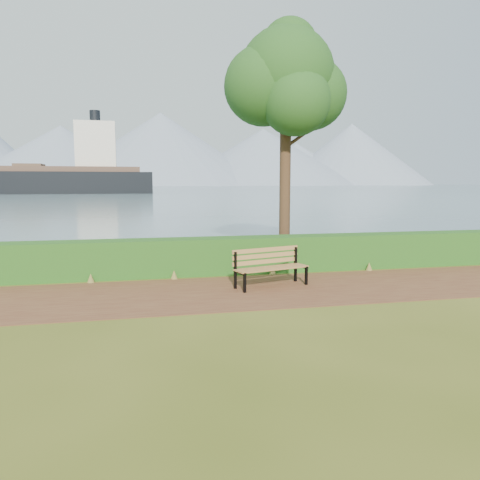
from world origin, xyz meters
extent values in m
plane|color=#455017|center=(0.00, 0.00, 0.00)|extent=(140.00, 140.00, 0.00)
cube|color=#552A1D|center=(0.00, 0.30, 0.01)|extent=(40.00, 3.40, 0.01)
cube|color=#124113|center=(0.00, 2.60, 0.50)|extent=(32.00, 0.85, 1.00)
cube|color=#455E6F|center=(0.00, 260.00, 0.01)|extent=(700.00, 510.00, 0.00)
cone|color=gray|center=(-60.00, 395.00, 24.00)|extent=(160.00, 160.00, 48.00)
cone|color=gray|center=(20.00, 405.00, 31.00)|extent=(190.00, 190.00, 62.00)
cone|color=gray|center=(110.00, 400.00, 25.00)|extent=(170.00, 170.00, 50.00)
cone|color=gray|center=(200.00, 410.00, 29.00)|extent=(150.00, 150.00, 58.00)
cone|color=gray|center=(-10.00, 430.00, 17.50)|extent=(120.00, 120.00, 35.00)
cone|color=gray|center=(150.00, 425.00, 20.00)|extent=(130.00, 130.00, 40.00)
cube|color=black|center=(0.36, 0.14, 0.23)|extent=(0.07, 0.07, 0.47)
cube|color=black|center=(0.24, 0.58, 0.45)|extent=(0.07, 0.07, 0.90)
cube|color=black|center=(0.30, 0.36, 0.44)|extent=(0.20, 0.53, 0.05)
cube|color=black|center=(2.05, 0.62, 0.23)|extent=(0.07, 0.07, 0.47)
cube|color=black|center=(1.92, 1.06, 0.45)|extent=(0.07, 0.07, 0.90)
cube|color=black|center=(1.98, 0.84, 0.44)|extent=(0.20, 0.53, 0.05)
cube|color=olive|center=(1.20, 0.41, 0.47)|extent=(1.83, 0.61, 0.04)
cube|color=olive|center=(1.16, 0.54, 0.47)|extent=(1.83, 0.61, 0.04)
cube|color=olive|center=(1.12, 0.66, 0.47)|extent=(1.83, 0.61, 0.04)
cube|color=olive|center=(1.09, 0.79, 0.47)|extent=(1.83, 0.61, 0.04)
cube|color=olive|center=(1.07, 0.85, 0.59)|extent=(1.81, 0.57, 0.11)
cube|color=olive|center=(1.07, 0.85, 0.74)|extent=(1.81, 0.57, 0.11)
cube|color=olive|center=(1.07, 0.85, 0.89)|extent=(1.81, 0.57, 0.11)
cylinder|color=#322214|center=(2.73, 4.54, 3.22)|extent=(0.36, 0.36, 6.44)
sphere|color=#174618|center=(2.73, 4.54, 5.91)|extent=(3.04, 3.04, 3.04)
sphere|color=#174618|center=(3.58, 4.58, 5.37)|extent=(2.33, 2.33, 2.33)
sphere|color=#174618|center=(1.99, 4.56, 5.55)|extent=(2.51, 2.51, 2.51)
sphere|color=#174618|center=(2.82, 3.86, 5.01)|extent=(2.15, 2.15, 2.15)
sphere|color=#174618|center=(2.53, 5.15, 6.35)|extent=(1.97, 1.97, 1.97)
sphere|color=#174618|center=(2.84, 4.60, 6.80)|extent=(1.79, 1.79, 1.79)
cylinder|color=#322214|center=(3.13, 4.54, 3.94)|extent=(0.94, 0.11, 0.70)
cylinder|color=#322214|center=(2.37, 4.63, 4.39)|extent=(0.73, 0.34, 0.64)
cube|color=silver|center=(-10.68, 102.47, 10.64)|extent=(8.92, 8.22, 10.63)
cylinder|color=black|center=(-10.68, 102.47, 16.92)|extent=(2.32, 2.32, 3.38)
cube|color=brown|center=(-24.98, 102.06, 6.19)|extent=(5.98, 6.54, 0.77)
camera|label=1|loc=(-2.02, -10.13, 2.53)|focal=35.00mm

